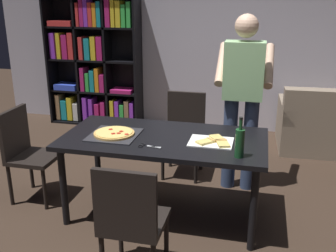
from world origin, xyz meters
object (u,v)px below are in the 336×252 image
object	(u,v)px
chair_far_side	(184,129)
pepperoni_pizza_on_tray	(114,134)
bookshelf	(94,62)
chair_left_end	(26,149)
dining_table	(164,145)
wine_bottle	(240,142)
kitchen_scissors	(146,146)
chair_near_camera	(131,218)
person_serving_pizza	(243,93)

from	to	relation	value
chair_far_side	pepperoni_pizza_on_tray	bearing A→B (deg)	-113.54
chair_far_side	bookshelf	world-z (taller)	bookshelf
bookshelf	chair_left_end	bearing A→B (deg)	-82.75
pepperoni_pizza_on_tray	dining_table	bearing A→B (deg)	8.07
dining_table	pepperoni_pizza_on_tray	bearing A→B (deg)	-171.93
chair_far_side	pepperoni_pizza_on_tray	xyz separation A→B (m)	(-0.43, -0.99, 0.25)
dining_table	chair_far_side	distance (m)	0.95
pepperoni_pizza_on_tray	wine_bottle	distance (m)	1.12
bookshelf	kitchen_scissors	bearing A→B (deg)	-59.01
chair_near_camera	dining_table	bearing A→B (deg)	90.00
kitchen_scissors	dining_table	bearing A→B (deg)	70.10
person_serving_pizza	wine_bottle	bearing A→B (deg)	-87.59
pepperoni_pizza_on_tray	wine_bottle	bearing A→B (deg)	-12.01
chair_near_camera	kitchen_scissors	bearing A→B (deg)	97.48
chair_far_side	person_serving_pizza	xyz separation A→B (m)	(0.61, -0.22, 0.49)
dining_table	kitchen_scissors	bearing A→B (deg)	-109.90
person_serving_pizza	wine_bottle	distance (m)	1.01
dining_table	kitchen_scissors	xyz separation A→B (m)	(-0.09, -0.25, 0.08)
chair_far_side	person_serving_pizza	distance (m)	0.81
chair_far_side	pepperoni_pizza_on_tray	world-z (taller)	chair_far_side
chair_far_side	bookshelf	size ratio (longest dim) A/B	0.46
person_serving_pizza	kitchen_scissors	size ratio (longest dim) A/B	8.89
chair_far_side	person_serving_pizza	bearing A→B (deg)	-19.70
chair_far_side	chair_near_camera	bearing A→B (deg)	-90.00
chair_near_camera	pepperoni_pizza_on_tray	bearing A→B (deg)	116.43
kitchen_scissors	chair_far_side	bearing A→B (deg)	85.65
pepperoni_pizza_on_tray	wine_bottle	world-z (taller)	wine_bottle
bookshelf	person_serving_pizza	size ratio (longest dim) A/B	1.11
chair_far_side	pepperoni_pizza_on_tray	distance (m)	1.11
chair_near_camera	wine_bottle	bearing A→B (deg)	44.13
chair_left_end	pepperoni_pizza_on_tray	size ratio (longest dim) A/B	2.18
chair_far_side	wine_bottle	xyz separation A→B (m)	(0.66, -1.22, 0.36)
chair_left_end	kitchen_scissors	bearing A→B (deg)	-11.02
wine_bottle	kitchen_scissors	xyz separation A→B (m)	(-0.75, 0.05, -0.11)
chair_near_camera	person_serving_pizza	distance (m)	1.82
bookshelf	pepperoni_pizza_on_tray	xyz separation A→B (m)	(1.23, -2.43, -0.17)
chair_left_end	person_serving_pizza	xyz separation A→B (m)	(1.98, 0.71, 0.49)
person_serving_pizza	pepperoni_pizza_on_tray	xyz separation A→B (m)	(-1.05, -0.77, -0.23)
person_serving_pizza	dining_table	bearing A→B (deg)	-130.88
bookshelf	wine_bottle	bearing A→B (deg)	-48.96
dining_table	bookshelf	bearing A→B (deg)	125.03
person_serving_pizza	wine_bottle	world-z (taller)	person_serving_pizza
chair_left_end	bookshelf	distance (m)	2.43
dining_table	chair_left_end	distance (m)	1.37
chair_left_end	pepperoni_pizza_on_tray	distance (m)	0.96
chair_near_camera	chair_left_end	xyz separation A→B (m)	(-1.36, 0.93, 0.00)
person_serving_pizza	kitchen_scissors	world-z (taller)	person_serving_pizza
pepperoni_pizza_on_tray	kitchen_scissors	distance (m)	0.39
pepperoni_pizza_on_tray	wine_bottle	xyz separation A→B (m)	(1.09, -0.23, 0.10)
chair_left_end	wine_bottle	size ratio (longest dim) A/B	2.85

